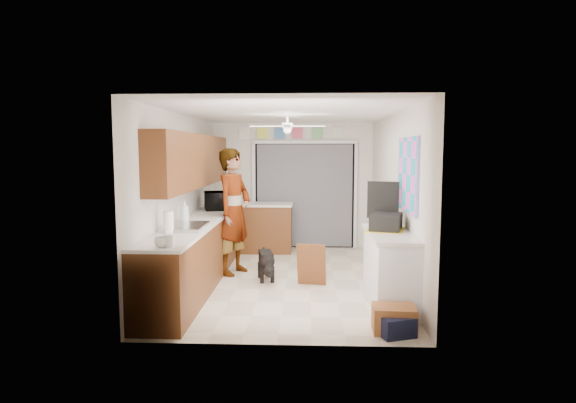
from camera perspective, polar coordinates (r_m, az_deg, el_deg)
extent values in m
plane|color=beige|center=(7.44, -0.13, -9.17)|extent=(5.00, 5.00, 0.00)
plane|color=white|center=(7.20, -0.13, 10.41)|extent=(5.00, 5.00, 0.00)
plane|color=silver|center=(9.70, 0.50, 1.90)|extent=(3.20, 0.00, 3.20)
plane|color=silver|center=(4.73, -1.43, -2.52)|extent=(3.20, 0.00, 3.20)
plane|color=silver|center=(7.45, -12.52, 0.49)|extent=(0.00, 5.00, 5.00)
plane|color=silver|center=(7.32, 12.49, 0.39)|extent=(0.00, 5.00, 5.00)
cube|color=brown|center=(7.50, -10.15, -5.61)|extent=(0.60, 4.80, 0.90)
cube|color=white|center=(7.42, -10.14, -2.05)|extent=(0.62, 4.80, 0.04)
cube|color=brown|center=(7.58, -11.05, 4.78)|extent=(0.32, 4.00, 0.80)
cube|color=silver|center=(6.45, -12.06, -2.99)|extent=(0.50, 0.76, 0.06)
cylinder|color=silver|center=(6.49, -13.70, -2.13)|extent=(0.03, 0.03, 0.22)
cube|color=brown|center=(9.33, -2.67, -3.22)|extent=(1.00, 0.60, 0.90)
cube|color=white|center=(9.26, -2.69, -0.35)|extent=(1.04, 0.64, 0.04)
cube|color=black|center=(9.68, 1.98, 0.70)|extent=(2.00, 0.06, 2.10)
cube|color=slate|center=(9.64, 1.98, 0.68)|extent=(1.90, 0.03, 2.05)
cube|color=white|center=(9.71, -4.05, 0.71)|extent=(0.06, 0.04, 2.10)
cube|color=white|center=(9.70, 8.01, 0.66)|extent=(0.06, 0.04, 2.10)
cube|color=white|center=(9.61, 2.00, 7.05)|extent=(2.10, 0.04, 0.06)
cube|color=#E3F351|center=(9.69, -3.08, 8.10)|extent=(0.22, 0.02, 0.22)
cube|color=#4881C0|center=(9.66, -0.99, 8.12)|extent=(0.22, 0.02, 0.22)
cube|color=#D7506E|center=(9.65, 1.10, 8.12)|extent=(0.22, 0.02, 0.22)
cube|color=#6BBC6F|center=(9.65, 3.50, 8.11)|extent=(0.22, 0.02, 0.22)
cube|color=silver|center=(9.66, 5.90, 8.09)|extent=(0.22, 0.02, 0.22)
cube|color=silver|center=(9.73, -5.15, 8.08)|extent=(0.22, 0.02, 0.26)
cube|color=white|center=(6.24, 11.98, -8.02)|extent=(0.50, 1.40, 0.90)
cube|color=white|center=(6.15, 11.99, -3.77)|extent=(0.54, 1.44, 0.04)
cube|color=#FF5DDF|center=(6.31, 13.98, 3.11)|extent=(0.03, 1.15, 0.95)
cube|color=white|center=(7.38, -0.06, 8.90)|extent=(1.14, 1.14, 0.24)
imported|color=black|center=(8.36, -8.52, 0.09)|extent=(0.51, 0.64, 0.31)
imported|color=silver|center=(6.85, -12.16, -1.18)|extent=(0.15, 0.15, 0.34)
imported|color=white|center=(5.24, -14.81, -4.70)|extent=(0.18, 0.18, 0.11)
cylinder|color=silver|center=(5.24, -13.98, -4.57)|extent=(0.11, 0.11, 0.13)
cylinder|color=silver|center=(5.68, -14.21, -3.89)|extent=(0.08, 0.08, 0.11)
cylinder|color=white|center=(6.12, -13.97, -2.38)|extent=(0.16, 0.16, 0.27)
cube|color=black|center=(6.31, 11.55, -2.36)|extent=(0.49, 0.58, 0.21)
cube|color=yellow|center=(6.32, 11.53, -3.35)|extent=(0.59, 0.68, 0.02)
cube|color=black|center=(6.56, 11.19, 0.17)|extent=(0.41, 0.15, 0.50)
cube|color=#9A5330|center=(5.47, 12.45, -13.43)|extent=(0.47, 0.36, 0.29)
cube|color=black|center=(5.39, 12.65, -14.17)|extent=(0.43, 0.39, 0.21)
cube|color=brown|center=(7.02, 2.78, -7.47)|extent=(0.44, 0.23, 0.62)
imported|color=white|center=(7.64, -6.43, -1.19)|extent=(0.73, 0.86, 1.99)
cube|color=black|center=(7.32, -2.63, -7.44)|extent=(0.39, 0.67, 0.49)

